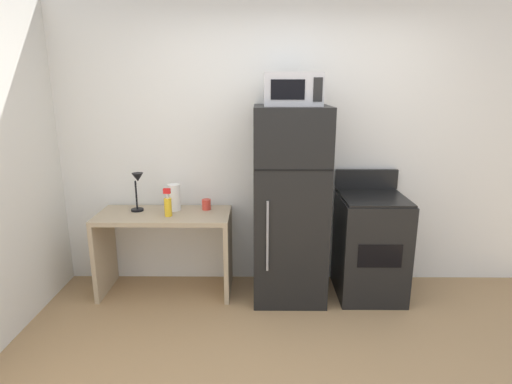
% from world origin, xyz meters
% --- Properties ---
extents(wall_back_white, '(5.00, 0.10, 2.60)m').
position_xyz_m(wall_back_white, '(0.00, 1.70, 1.30)').
color(wall_back_white, white).
rests_on(wall_back_white, ground).
extents(desk, '(1.17, 0.52, 0.75)m').
position_xyz_m(desk, '(-1.15, 1.37, 0.52)').
color(desk, tan).
rests_on(desk, ground).
extents(desk_lamp, '(0.14, 0.12, 0.35)m').
position_xyz_m(desk_lamp, '(-1.38, 1.43, 0.99)').
color(desk_lamp, black).
rests_on(desk_lamp, desk).
extents(paper_towel_roll, '(0.11, 0.11, 0.24)m').
position_xyz_m(paper_towel_roll, '(-1.07, 1.47, 0.87)').
color(paper_towel_roll, white).
rests_on(paper_towel_roll, desk).
extents(spray_bottle, '(0.06, 0.06, 0.25)m').
position_xyz_m(spray_bottle, '(-1.09, 1.29, 0.85)').
color(spray_bottle, yellow).
rests_on(spray_bottle, desk).
extents(coffee_mug, '(0.08, 0.08, 0.09)m').
position_xyz_m(coffee_mug, '(-0.78, 1.49, 0.80)').
color(coffee_mug, '#D83F33').
rests_on(coffee_mug, desk).
extents(refrigerator, '(0.62, 0.64, 1.69)m').
position_xyz_m(refrigerator, '(-0.03, 1.32, 0.85)').
color(refrigerator, black).
rests_on(refrigerator, ground).
extents(microwave, '(0.46, 0.35, 0.26)m').
position_xyz_m(microwave, '(-0.03, 1.30, 1.82)').
color(microwave, '#B7B7BC').
rests_on(microwave, refrigerator).
extents(oven_range, '(0.57, 0.61, 1.10)m').
position_xyz_m(oven_range, '(0.69, 1.33, 0.47)').
color(oven_range, black).
rests_on(oven_range, ground).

